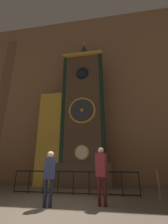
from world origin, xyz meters
name	(u,v)px	position (x,y,z in m)	size (l,w,h in m)	color
ground_plane	(47,210)	(0.00, 0.00, 0.00)	(28.00, 28.00, 0.00)	brown
cathedral_back_wall	(81,88)	(-0.09, 5.54, 6.70)	(24.00, 0.32, 13.41)	#936B4C
clock_tower	(77,118)	(-0.09, 4.29, 3.93)	(4.30, 1.85, 9.82)	brown
railing_fence	(73,181)	(0.25, 2.14, 0.52)	(5.43, 0.05, 0.92)	black
visitor_near	(49,172)	(-0.11, 0.27, 1.00)	(0.39, 0.32, 1.64)	#1B213A
visitor_far	(101,170)	(1.54, 0.63, 1.06)	(0.39, 0.32, 1.77)	#461518
stanchion_post	(159,189)	(3.64, 2.08, 0.32)	(0.28, 0.28, 1.01)	gray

